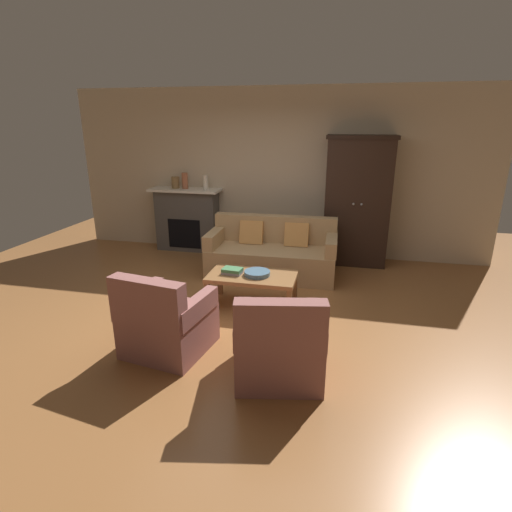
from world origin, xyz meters
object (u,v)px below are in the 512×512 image
(fruit_bowl, at_px, (257,273))
(armchair_near_right, at_px, (279,347))
(book_stack, at_px, (232,271))
(armchair_near_left, at_px, (166,323))
(fireplace, at_px, (187,219))
(mantel_vase_bronze, at_px, (175,183))
(mantel_vase_cream, at_px, (206,182))
(armoire, at_px, (357,201))
(couch, at_px, (272,254))
(coffee_table, at_px, (252,279))
(mantel_vase_terracotta, at_px, (185,181))

(fruit_bowl, relative_size, armchair_near_right, 0.36)
(book_stack, xyz_separation_m, armchair_near_left, (-0.35, -1.23, -0.14))
(fireplace, xyz_separation_m, fruit_bowl, (1.76, -2.09, -0.12))
(mantel_vase_bronze, relative_size, mantel_vase_cream, 0.83)
(armoire, xyz_separation_m, book_stack, (-1.51, -2.02, -0.57))
(fruit_bowl, bearing_deg, fireplace, 130.05)
(fireplace, height_order, armchair_near_left, fireplace)
(couch, height_order, book_stack, couch)
(fireplace, distance_m, fruit_bowl, 2.73)
(book_stack, relative_size, mantel_vase_cream, 1.04)
(coffee_table, distance_m, armchair_near_left, 1.39)
(coffee_table, height_order, armchair_near_right, armchair_near_right)
(armchair_near_left, height_order, armchair_near_right, same)
(mantel_vase_cream, bearing_deg, coffee_table, -57.59)
(fireplace, bearing_deg, armchair_near_left, -71.88)
(armoire, relative_size, mantel_vase_cream, 8.31)
(book_stack, bearing_deg, mantel_vase_bronze, 127.83)
(fireplace, xyz_separation_m, book_stack, (1.44, -2.10, -0.11))
(fireplace, relative_size, armoire, 0.61)
(fireplace, xyz_separation_m, armchair_near_right, (2.27, -3.52, -0.25))
(armoire, bearing_deg, coffee_table, -122.16)
(fruit_bowl, relative_size, book_stack, 1.26)
(couch, height_order, mantel_vase_cream, mantel_vase_cream)
(coffee_table, distance_m, armchair_near_right, 1.55)
(coffee_table, bearing_deg, mantel_vase_bronze, 132.18)
(armchair_near_left, bearing_deg, fruit_bowl, 61.87)
(couch, relative_size, fruit_bowl, 5.99)
(mantel_vase_terracotta, bearing_deg, armchair_near_right, -56.99)
(fruit_bowl, distance_m, armchair_near_right, 1.53)
(fireplace, bearing_deg, couch, -28.12)
(armoire, height_order, fruit_bowl, armoire)
(book_stack, relative_size, armchair_near_left, 0.29)
(mantel_vase_cream, bearing_deg, mantel_vase_bronze, 180.00)
(book_stack, xyz_separation_m, mantel_vase_cream, (-1.06, 2.08, 0.79))
(book_stack, height_order, mantel_vase_terracotta, mantel_vase_terracotta)
(mantel_vase_terracotta, bearing_deg, fruit_bowl, -49.71)
(armoire, bearing_deg, armchair_near_right, -101.10)
(coffee_table, bearing_deg, fruit_bowl, -5.65)
(book_stack, relative_size, mantel_vase_bronze, 1.26)
(mantel_vase_bronze, xyz_separation_m, mantel_vase_terracotta, (0.18, 0.00, 0.04))
(fireplace, xyz_separation_m, mantel_vase_cream, (0.38, -0.02, 0.67))
(couch, bearing_deg, fireplace, 151.88)
(mantel_vase_bronze, distance_m, mantel_vase_cream, 0.56)
(coffee_table, bearing_deg, armchair_near_left, -115.62)
(coffee_table, relative_size, mantel_vase_cream, 4.46)
(couch, xyz_separation_m, mantel_vase_cream, (-1.35, 0.91, 0.93))
(mantel_vase_terracotta, height_order, mantel_vase_cream, mantel_vase_terracotta)
(couch, bearing_deg, coffee_table, -92.00)
(fruit_bowl, distance_m, mantel_vase_terracotta, 2.83)
(mantel_vase_terracotta, bearing_deg, fireplace, 90.00)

